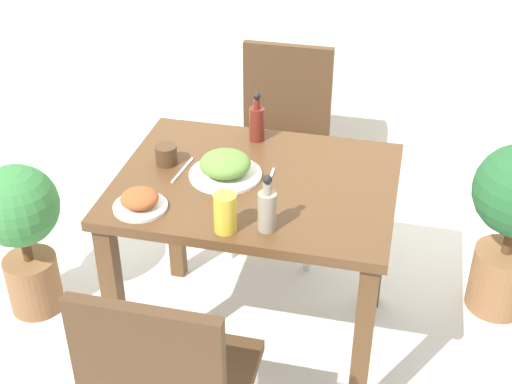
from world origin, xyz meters
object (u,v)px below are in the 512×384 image
(side_plate, at_px, (140,201))
(juice_glass, at_px, (225,213))
(food_plate, at_px, (225,166))
(chair_far, at_px, (281,137))
(drink_cup, at_px, (166,155))
(potted_plant_left, at_px, (22,226))
(sauce_bottle, at_px, (257,122))
(condiment_bottle, at_px, (267,209))

(side_plate, xyz_separation_m, juice_glass, (0.30, -0.05, 0.04))
(food_plate, height_order, side_plate, food_plate)
(side_plate, bearing_deg, chair_far, 74.88)
(drink_cup, distance_m, potted_plant_left, 0.71)
(chair_far, bearing_deg, juice_glass, -88.22)
(potted_plant_left, bearing_deg, food_plate, 1.73)
(food_plate, xyz_separation_m, drink_cup, (-0.23, 0.03, -0.00))
(chair_far, height_order, food_plate, chair_far)
(chair_far, bearing_deg, potted_plant_left, -139.34)
(potted_plant_left, bearing_deg, sauce_bottle, 19.22)
(food_plate, bearing_deg, condiment_bottle, -52.89)
(drink_cup, height_order, juice_glass, juice_glass)
(sauce_bottle, bearing_deg, condiment_bottle, -73.74)
(juice_glass, bearing_deg, condiment_bottle, 15.76)
(potted_plant_left, bearing_deg, drink_cup, 5.57)
(side_plate, xyz_separation_m, condiment_bottle, (0.42, -0.02, 0.05))
(food_plate, height_order, juice_glass, juice_glass)
(side_plate, distance_m, potted_plant_left, 0.75)
(drink_cup, relative_size, juice_glass, 0.60)
(food_plate, distance_m, condiment_bottle, 0.35)
(juice_glass, xyz_separation_m, condiment_bottle, (0.12, 0.03, 0.01))
(side_plate, xyz_separation_m, sauce_bottle, (0.26, 0.54, 0.05))
(chair_far, height_order, juice_glass, chair_far)
(chair_far, distance_m, side_plate, 1.06)
(sauce_bottle, bearing_deg, side_plate, -115.91)
(chair_far, relative_size, drink_cup, 11.69)
(sauce_bottle, height_order, condiment_bottle, same)
(chair_far, distance_m, sauce_bottle, 0.55)
(drink_cup, relative_size, condiment_bottle, 0.40)
(sauce_bottle, relative_size, potted_plant_left, 0.29)
(drink_cup, distance_m, sauce_bottle, 0.37)
(food_plate, distance_m, drink_cup, 0.23)
(drink_cup, distance_m, condiment_bottle, 0.54)
(side_plate, xyz_separation_m, potted_plant_left, (-0.62, 0.23, -0.36))
(food_plate, xyz_separation_m, sauce_bottle, (0.05, 0.28, 0.04))
(chair_far, distance_m, food_plate, 0.78)
(side_plate, bearing_deg, condiment_bottle, -2.49)
(drink_cup, xyz_separation_m, sauce_bottle, (0.27, 0.25, 0.04))
(chair_far, xyz_separation_m, sauce_bottle, (-0.01, -0.45, 0.30))
(chair_far, bearing_deg, side_plate, -105.12)
(juice_glass, xyz_separation_m, sauce_bottle, (-0.04, 0.59, 0.01))
(juice_glass, height_order, potted_plant_left, juice_glass)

